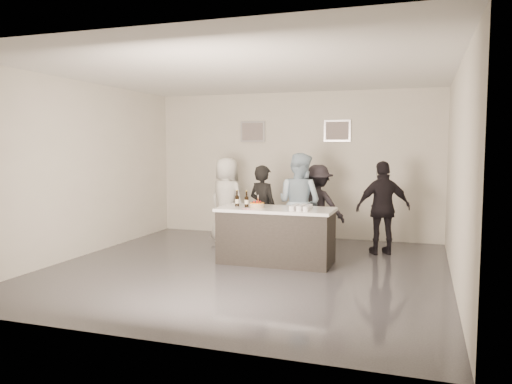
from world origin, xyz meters
TOP-DOWN VIEW (x-y plane):
  - floor at (0.00, 0.00)m, footprint 6.00×6.00m
  - ceiling at (0.00, 0.00)m, footprint 6.00×6.00m
  - wall_back at (0.00, 3.00)m, footprint 6.00×0.04m
  - wall_front at (0.00, -3.00)m, footprint 6.00×0.04m
  - wall_left at (-3.00, 0.00)m, footprint 0.04×6.00m
  - wall_right at (3.00, 0.00)m, footprint 0.04×6.00m
  - picture_left at (-0.90, 2.97)m, footprint 0.54×0.04m
  - picture_right at (0.90, 2.97)m, footprint 0.54×0.04m
  - bar_counter at (0.33, 0.53)m, footprint 1.86×0.86m
  - cake at (0.03, 0.47)m, footprint 0.24×0.24m
  - beer_bottle_a at (-0.34, 0.52)m, footprint 0.07×0.07m
  - beer_bottle_b at (-0.15, 0.47)m, footprint 0.07×0.07m
  - tumbler_cluster at (0.77, 0.40)m, footprint 0.30×0.40m
  - candles at (-0.02, 0.22)m, footprint 0.24×0.08m
  - person_main_black at (-0.12, 1.24)m, footprint 0.67×0.56m
  - person_main_blue at (0.48, 1.49)m, footprint 1.04×0.94m
  - person_guest_left at (-1.08, 1.90)m, footprint 0.95×0.78m
  - person_guest_right at (1.92, 1.75)m, footprint 1.04×0.75m
  - person_guest_back at (0.72, 1.96)m, footprint 1.07×0.70m

SIDE VIEW (x-z plane):
  - floor at x=0.00m, z-range 0.00..0.00m
  - bar_counter at x=0.33m, z-range 0.00..0.90m
  - person_guest_back at x=0.72m, z-range 0.00..1.55m
  - person_main_black at x=-0.12m, z-range 0.00..1.56m
  - person_guest_right at x=1.92m, z-range 0.00..1.64m
  - person_guest_left at x=-1.08m, z-range 0.00..1.67m
  - person_main_blue at x=0.48m, z-range 0.00..1.77m
  - candles at x=-0.02m, z-range 0.90..0.91m
  - cake at x=0.03m, z-range 0.90..0.97m
  - tumbler_cluster at x=0.77m, z-range 0.90..0.98m
  - beer_bottle_a at x=-0.34m, z-range 0.90..1.16m
  - beer_bottle_b at x=-0.15m, z-range 0.90..1.16m
  - wall_back at x=0.00m, z-range 0.00..3.00m
  - wall_front at x=0.00m, z-range 0.00..3.00m
  - wall_left at x=-3.00m, z-range 0.00..3.00m
  - wall_right at x=3.00m, z-range 0.00..3.00m
  - picture_left at x=-0.90m, z-range 1.98..2.42m
  - picture_right at x=0.90m, z-range 1.98..2.42m
  - ceiling at x=0.00m, z-range 3.00..3.00m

